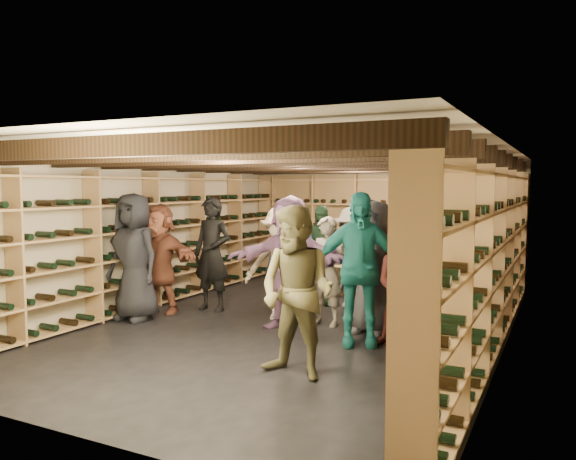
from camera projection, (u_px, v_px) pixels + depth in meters
The scene contains 23 objects.
ground at pixel (297, 323), 7.92m from camera, with size 8.00×8.00×0.00m, color black.
walls at pixel (297, 238), 7.82m from camera, with size 5.52×8.02×2.40m.
ceiling at pixel (297, 152), 7.73m from camera, with size 5.50×8.00×0.01m, color beige.
ceiling_joists at pixel (297, 162), 7.74m from camera, with size 5.40×7.12×0.18m.
wine_rack_left at pixel (152, 239), 8.98m from camera, with size 0.32×7.50×2.15m.
wine_rack_right at pixel (491, 258), 6.69m from camera, with size 0.32×7.50×2.15m.
wine_rack_back at pixel (379, 228), 11.25m from camera, with size 4.70×0.30×2.15m.
crate_stack_left at pixel (375, 283), 8.72m from camera, with size 0.57×0.45×0.85m.
crate_stack_right at pixel (347, 281), 9.91m from camera, with size 0.57×0.46×0.51m.
crate_loose at pixel (453, 307), 8.54m from camera, with size 0.50×0.33×0.17m, color #A27B55.
person_0 at pixel (134, 257), 8.05m from camera, with size 0.89×0.58×1.83m, color black.
person_1 at pixel (212, 254), 8.66m from camera, with size 0.64×0.42×1.76m, color black.
person_2 at pixel (297, 292), 5.62m from camera, with size 0.85×0.66×1.74m, color brown.
person_3 at pixel (281, 264), 8.10m from camera, with size 1.05×0.60×1.62m, color beige.
person_4 at pixel (358, 269), 6.78m from camera, with size 1.09×0.46×1.87m, color #1C7975.
person_5 at pixel (159, 258), 8.54m from camera, with size 1.55×0.49×1.67m, color brown.
person_6 at pixel (293, 254), 8.78m from camera, with size 0.84×0.55×1.72m, color #1B2B46.
person_7 at pixel (327, 271), 7.75m from camera, with size 0.55×0.36×1.51m, color gray.
person_8 at pixel (404, 286), 6.68m from camera, with size 0.72×0.56×1.49m, color #4B1C1B.
person_9 at pixel (352, 258), 8.86m from camera, with size 1.03×0.59×1.60m, color #9F9890.
person_10 at pixel (320, 255), 9.10m from camera, with size 0.95×0.40×1.62m, color #234529.
person_11 at pixel (289, 262), 7.56m from camera, with size 1.68×0.53×1.81m, color slate.
person_12 at pixel (373, 267), 7.31m from camera, with size 0.85×0.56×1.75m, color #313136.
Camera 1 is at (3.37, -7.02, 1.94)m, focal length 35.00 mm.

